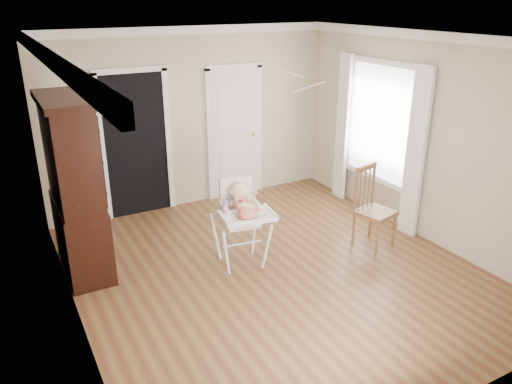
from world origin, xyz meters
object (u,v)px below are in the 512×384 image
dining_chair (373,210)px  china_cabinet (76,188)px  cake (247,211)px  high_chair (241,214)px  sippy_cup (225,207)px

dining_chair → china_cabinet: bearing=148.1°
china_cabinet → cake: bearing=-32.7°
cake → china_cabinet: china_cabinet is taller
cake → dining_chair: size_ratio=0.27×
cake → dining_chair: (1.80, -0.10, -0.33)m
cake → china_cabinet: bearing=147.3°
high_chair → dining_chair: bearing=-2.7°
high_chair → dining_chair: dining_chair is taller
sippy_cup → dining_chair: dining_chair is taller
cake → china_cabinet: (-1.66, 1.06, 0.23)m
high_chair → cake: (-0.05, -0.26, 0.15)m
cake → sippy_cup: 0.27m
high_chair → sippy_cup: 0.28m
china_cabinet → dining_chair: 3.69m
cake → sippy_cup: size_ratio=1.71×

